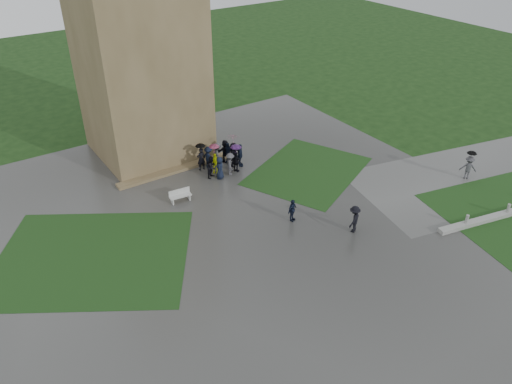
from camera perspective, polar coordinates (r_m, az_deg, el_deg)
ground at (r=30.66m, az=-0.60°, el=-5.74°), size 120.00×120.00×0.00m
plaza at (r=32.02m, az=-2.57°, el=-3.92°), size 34.00×34.00×0.02m
lawn_inset_left at (r=31.05m, az=-18.16°, el=-7.01°), size 14.10×13.46×0.01m
lawn_inset_right at (r=38.30m, az=5.93°, el=2.41°), size 11.12×10.15×0.01m
tower at (r=39.04m, az=-13.41°, el=16.55°), size 8.00×8.00×18.00m
tower_plinth at (r=38.48m, az=-9.32°, el=2.46°), size 9.00×0.80×0.22m
bench at (r=34.60m, az=-8.66°, el=-0.39°), size 1.56×0.62×0.88m
visitor_cluster at (r=38.12m, az=-3.62°, el=4.15°), size 3.69×3.08×2.58m
pedestrian_mid at (r=32.15m, az=4.16°, el=-2.10°), size 1.04×0.82×1.56m
pedestrian_near at (r=31.62m, az=11.16°, el=-3.05°), size 1.32×1.07×1.82m
pedestrian_path at (r=39.82m, az=23.16°, el=2.85°), size 1.21×1.28×2.26m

